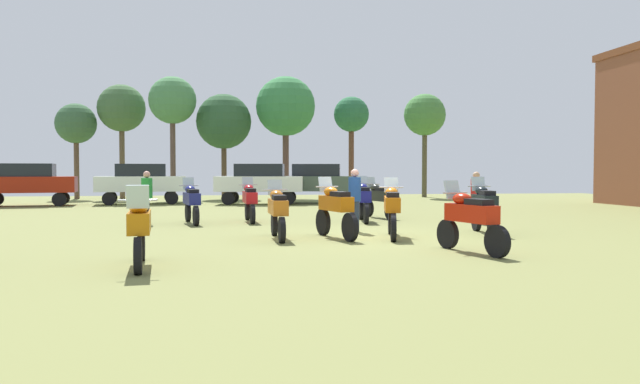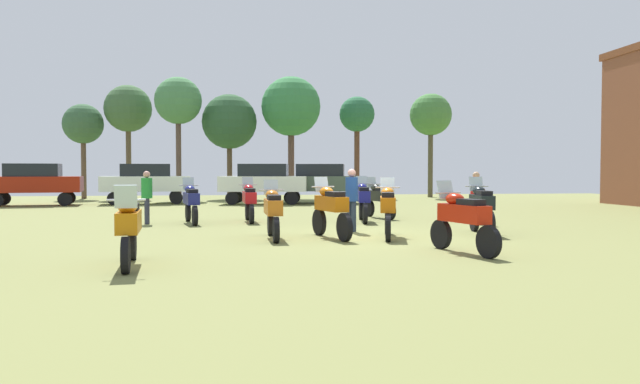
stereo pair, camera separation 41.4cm
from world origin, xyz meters
TOP-DOWN VIEW (x-y plane):
  - ground_plane at (0.00, 0.00)m, footprint 44.00×52.00m
  - motorcycle_1 at (1.35, -3.24)m, footprint 0.82×2.11m
  - motorcycle_2 at (0.49, -0.34)m, footprint 0.76×2.26m
  - motorcycle_3 at (0.77, 4.26)m, footprint 0.63×2.28m
  - motorcycle_4 at (-2.35, -0.26)m, footprint 0.62×2.22m
  - motorcycle_5 at (-4.74, 4.31)m, footprint 0.76×2.22m
  - motorcycle_7 at (-0.93, -0.26)m, footprint 0.81×2.17m
  - motorcycle_8 at (1.63, 5.70)m, footprint 0.79×2.13m
  - motorcycle_9 at (-2.91, 4.71)m, footprint 0.62×2.25m
  - motorcycle_10 at (3.13, 0.17)m, footprint 0.63×2.17m
  - motorcycle_13 at (-5.02, -4.16)m, footprint 0.62×2.14m
  - car_1 at (-2.17, 14.92)m, footprint 4.51×2.39m
  - car_2 at (-13.10, 14.97)m, footprint 4.53×2.46m
  - car_3 at (-8.04, 15.78)m, footprint 4.51×2.39m
  - car_4 at (0.73, 15.27)m, footprint 4.57×2.61m
  - person_1 at (-6.10, 4.35)m, footprint 0.36×0.36m
  - person_2 at (4.14, 3.09)m, footprint 0.46×0.46m
  - person_3 at (-0.14, 1.23)m, footprint 0.47×0.47m
  - tree_1 at (-12.63, 21.96)m, footprint 2.35×2.35m
  - tree_2 at (-6.94, 20.46)m, footprint 2.72×2.72m
  - tree_3 at (3.85, 22.03)m, footprint 2.21×2.21m
  - tree_4 at (8.38, 21.28)m, footprint 2.60×2.60m
  - tree_5 at (-0.34, 21.33)m, footprint 3.59×3.59m
  - tree_6 at (-10.07, 22.10)m, footprint 2.80×2.80m
  - tree_7 at (-4.04, 21.44)m, footprint 3.28×3.28m

SIDE VIEW (x-z plane):
  - ground_plane at x=0.00m, z-range 0.00..0.02m
  - motorcycle_8 at x=1.63m, z-range 0.01..1.45m
  - motorcycle_13 at x=-5.02m, z-range 0.01..1.45m
  - motorcycle_4 at x=-2.35m, z-range 0.01..1.45m
  - motorcycle_5 at x=-4.74m, z-range 0.01..1.46m
  - motorcycle_9 at x=-2.91m, z-range 0.01..1.47m
  - motorcycle_1 at x=1.35m, z-range 0.01..1.47m
  - motorcycle_3 at x=0.77m, z-range 0.01..1.50m
  - motorcycle_10 at x=3.13m, z-range 0.00..1.51m
  - motorcycle_2 at x=0.49m, z-range 0.01..1.50m
  - motorcycle_7 at x=-0.93m, z-range 0.01..1.52m
  - person_2 at x=4.14m, z-range 0.15..1.79m
  - person_1 at x=-6.10m, z-range 0.15..1.81m
  - person_3 at x=-0.14m, z-range 0.16..1.88m
  - car_1 at x=-2.17m, z-range 0.19..2.19m
  - car_2 at x=-13.10m, z-range 0.19..2.19m
  - car_3 at x=-8.04m, z-range 0.19..2.19m
  - car_4 at x=0.73m, z-range 0.19..2.19m
  - tree_1 at x=-12.63m, z-range 1.59..7.20m
  - tree_7 at x=-4.04m, z-range 1.48..7.73m
  - tree_3 at x=3.85m, z-range 1.94..8.24m
  - tree_4 at x=8.38m, z-range 1.88..8.34m
  - tree_6 at x=-10.07m, z-range 1.95..8.74m
  - tree_5 at x=-0.34m, z-range 1.86..9.22m
  - tree_2 at x=-6.94m, z-range 2.13..9.20m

